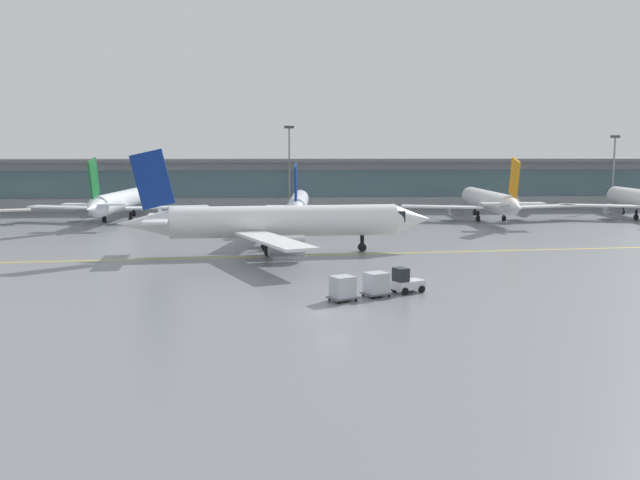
% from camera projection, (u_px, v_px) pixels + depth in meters
% --- Properties ---
extents(ground_plane, '(400.00, 400.00, 0.00)m').
position_uv_depth(ground_plane, '(334.00, 314.00, 50.21)').
color(ground_plane, slate).
extents(taxiway_centreline_stripe, '(109.70, 8.83, 0.01)m').
position_uv_depth(taxiway_centreline_stripe, '(286.00, 256.00, 76.95)').
color(taxiway_centreline_stripe, yellow).
rests_on(taxiway_centreline_stripe, ground_plane).
extents(terminal_concourse, '(184.84, 11.00, 9.60)m').
position_uv_depth(terminal_concourse, '(289.00, 183.00, 136.18)').
color(terminal_concourse, '#9EA3A8').
rests_on(terminal_concourse, ground_plane).
extents(gate_airplane_1, '(28.91, 31.20, 10.33)m').
position_uv_depth(gate_airplane_1, '(119.00, 202.00, 112.63)').
color(gate_airplane_1, white).
rests_on(gate_airplane_1, ground_plane).
extents(gate_airplane_2, '(26.98, 29.11, 9.64)m').
position_uv_depth(gate_airplane_2, '(298.00, 204.00, 111.29)').
color(gate_airplane_2, silver).
rests_on(gate_airplane_2, ground_plane).
extents(gate_airplane_3, '(29.00, 31.15, 10.33)m').
position_uv_depth(gate_airplane_3, '(489.00, 201.00, 113.97)').
color(gate_airplane_3, white).
rests_on(gate_airplane_3, ground_plane).
extents(taxiing_regional_jet, '(35.09, 32.53, 11.62)m').
position_uv_depth(taxiing_regional_jet, '(281.00, 222.00, 78.40)').
color(taxiing_regional_jet, white).
rests_on(taxiing_regional_jet, ground_plane).
extents(baggage_tug, '(2.95, 2.47, 2.10)m').
position_uv_depth(baggage_tug, '(406.00, 282.00, 57.38)').
color(baggage_tug, silver).
rests_on(baggage_tug, ground_plane).
extents(cargo_dolly_lead, '(2.59, 2.37, 1.94)m').
position_uv_depth(cargo_dolly_lead, '(376.00, 284.00, 55.86)').
color(cargo_dolly_lead, '#595B60').
rests_on(cargo_dolly_lead, ground_plane).
extents(cargo_dolly_trailing, '(2.59, 2.37, 1.94)m').
position_uv_depth(cargo_dolly_trailing, '(343.00, 288.00, 54.25)').
color(cargo_dolly_trailing, '#595B60').
rests_on(cargo_dolly_trailing, ground_plane).
extents(apron_light_mast_1, '(1.80, 0.36, 15.63)m').
position_uv_depth(apron_light_mast_1, '(289.00, 165.00, 129.76)').
color(apron_light_mast_1, gray).
rests_on(apron_light_mast_1, ground_plane).
extents(apron_light_mast_2, '(1.80, 0.36, 13.96)m').
position_uv_depth(apron_light_mast_2, '(614.00, 169.00, 133.24)').
color(apron_light_mast_2, gray).
rests_on(apron_light_mast_2, ground_plane).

